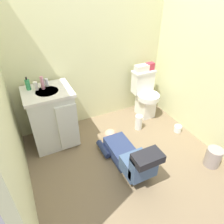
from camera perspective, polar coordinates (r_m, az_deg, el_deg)
The scene contains 16 objects.
ground_plane at distance 2.85m, azimuth 2.54°, elevation -11.72°, with size 2.82×2.91×0.04m, color #7D694D.
wall_back at distance 3.01m, azimuth -6.26°, elevation 18.11°, with size 2.48×0.08×2.40m, color beige.
wall_right at distance 2.90m, azimuth 25.40°, elevation 14.48°, with size 0.08×1.91×2.40m, color beige.
toilet at distance 3.42m, azimuth 9.09°, elevation 4.76°, with size 0.36×0.46×0.75m.
vanity_cabinet at distance 2.87m, azimuth -16.20°, elevation -1.36°, with size 0.60×0.53×0.82m.
faucet at distance 2.78m, azimuth -18.40°, elevation 7.82°, with size 0.02×0.02×0.10m, color silver.
person_plumber at distance 2.58m, azimuth 4.48°, elevation -11.84°, with size 0.39×1.06×0.52m.
tissue_box at distance 3.27m, azimuth 8.22°, elevation 11.91°, with size 0.22×0.11×0.10m, color silver.
toiletry_bag at distance 3.35m, azimuth 10.43°, elevation 12.34°, with size 0.12×0.09×0.11m, color #B22D3F.
soap_dispenser at distance 2.74m, azimuth -22.26°, elevation 7.04°, with size 0.06×0.06×0.17m.
bottle_white at distance 2.70m, azimuth -20.36°, elevation 6.75°, with size 0.05×0.05×0.11m, color white.
bottle_pink at distance 2.69m, azimuth -18.72°, elevation 7.63°, with size 0.04×0.04×0.16m, color pink.
bottle_clear at distance 2.75m, azimuth -17.58°, elevation 7.78°, with size 0.04×0.04×0.10m, color silver.
trash_can at distance 2.90m, azimuth 26.17°, elevation -11.12°, with size 0.19×0.19×0.25m, color gray.
paper_towel_roll at distance 3.19m, azimuth 7.36°, elevation -2.85°, with size 0.11×0.11×0.24m, color white.
toilet_paper_roll at distance 3.31m, azimuth 17.72°, elevation -4.39°, with size 0.11×0.11×0.10m, color white.
Camera 1 is at (-0.97, -1.72, 2.03)m, focal length 33.08 mm.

